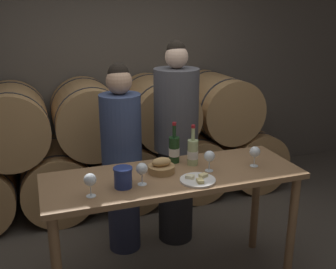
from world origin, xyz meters
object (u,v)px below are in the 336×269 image
object	(u,v)px
person_right	(176,145)
wine_glass_far_left	(90,180)
blue_crock	(123,177)
wine_bottle_white	(193,152)
wine_glass_center	(209,157)
bread_basket	(161,167)
wine_glass_right	(255,152)
tasting_table	(174,191)
cheese_plate	(198,180)
wine_bottle_red	(174,149)
person_left	(122,159)
wine_glass_left	(142,169)

from	to	relation	value
person_right	wine_glass_far_left	xyz separation A→B (m)	(-0.85, -0.79, 0.13)
blue_crock	wine_bottle_white	bearing A→B (deg)	20.32
wine_glass_far_left	wine_glass_center	bearing A→B (deg)	8.43
bread_basket	wine_glass_far_left	world-z (taller)	wine_glass_far_left
blue_crock	bread_basket	bearing A→B (deg)	25.72
wine_glass_right	tasting_table	bearing A→B (deg)	174.09
tasting_table	cheese_plate	bearing A→B (deg)	-57.79
wine_bottle_red	wine_bottle_white	xyz separation A→B (m)	(0.11, -0.09, -0.00)
person_left	wine_glass_right	bearing A→B (deg)	-39.87
person_left	wine_glass_right	distance (m)	1.10
blue_crock	wine_glass_right	size ratio (longest dim) A/B	0.89
bread_basket	cheese_plate	world-z (taller)	bread_basket
wine_bottle_red	wine_glass_center	distance (m)	0.30
person_right	wine_glass_center	xyz separation A→B (m)	(0.00, -0.67, 0.13)
person_left	wine_glass_far_left	xyz separation A→B (m)	(-0.37, -0.79, 0.20)
wine_glass_left	person_right	bearing A→B (deg)	55.22
blue_crock	wine_glass_center	world-z (taller)	wine_glass_center
tasting_table	blue_crock	bearing A→B (deg)	-165.66
tasting_table	wine_glass_center	world-z (taller)	wine_glass_center
tasting_table	wine_bottle_white	world-z (taller)	wine_bottle_white
wine_bottle_red	wine_glass_far_left	bearing A→B (deg)	-151.50
wine_bottle_white	blue_crock	xyz separation A→B (m)	(-0.57, -0.21, -0.03)
person_left	bread_basket	size ratio (longest dim) A/B	8.70
cheese_plate	blue_crock	bearing A→B (deg)	171.60
blue_crock	wine_glass_center	bearing A→B (deg)	5.64
wine_glass_far_left	wine_bottle_red	bearing A→B (deg)	28.50
tasting_table	wine_glass_far_left	world-z (taller)	wine_glass_far_left
wine_glass_left	tasting_table	bearing A→B (deg)	21.19
person_right	cheese_plate	bearing A→B (deg)	-100.11
wine_bottle_white	wine_glass_left	distance (m)	0.50
wine_glass_center	wine_glass_right	world-z (taller)	same
wine_glass_left	wine_bottle_white	bearing A→B (deg)	25.58
wine_glass_center	person_left	bearing A→B (deg)	125.88
wine_glass_center	cheese_plate	bearing A→B (deg)	-137.18
wine_bottle_white	cheese_plate	size ratio (longest dim) A/B	1.27
blue_crock	wine_glass_right	world-z (taller)	wine_glass_right
person_left	wine_bottle_red	size ratio (longest dim) A/B	5.24
wine_bottle_red	wine_glass_left	size ratio (longest dim) A/B	2.06
wine_glass_left	person_left	bearing A→B (deg)	87.76
blue_crock	wine_glass_right	xyz separation A→B (m)	(0.99, 0.04, 0.03)
wine_bottle_white	wine_glass_far_left	world-z (taller)	wine_bottle_white
blue_crock	wine_glass_far_left	size ratio (longest dim) A/B	0.89
person_left	wine_glass_center	bearing A→B (deg)	-54.12
tasting_table	person_right	size ratio (longest dim) A/B	1.01
bread_basket	wine_glass_center	bearing A→B (deg)	-14.61
person_left	wine_bottle_red	xyz separation A→B (m)	(0.31, -0.43, 0.20)
blue_crock	wine_glass_far_left	world-z (taller)	wine_glass_far_left
blue_crock	wine_glass_center	size ratio (longest dim) A/B	0.89
wine_bottle_white	blue_crock	bearing A→B (deg)	-159.68
bread_basket	wine_glass_far_left	bearing A→B (deg)	-158.02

